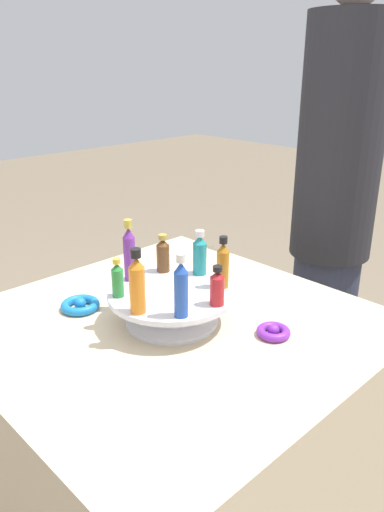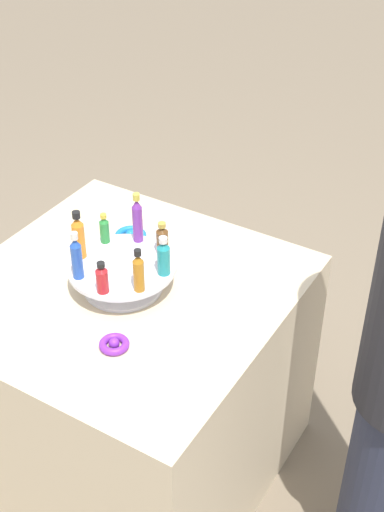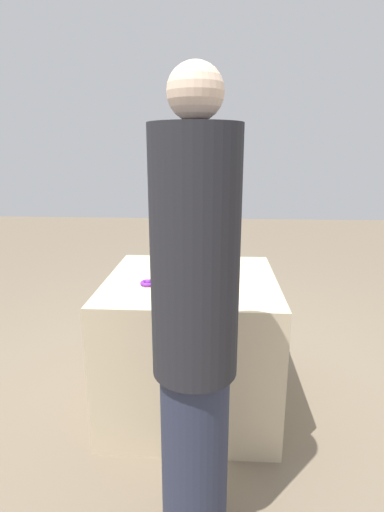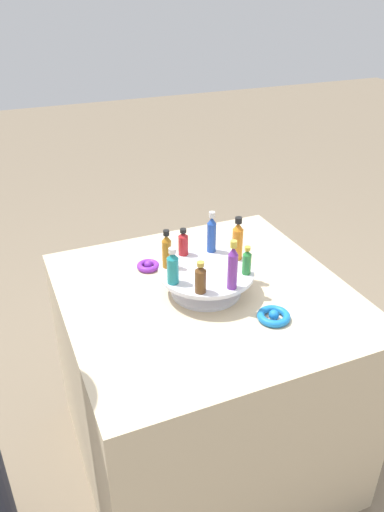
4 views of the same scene
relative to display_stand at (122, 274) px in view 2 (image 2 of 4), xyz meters
The scene contains 13 objects.
ground_plane 0.77m from the display_stand, ahead, with size 12.00×12.00×0.00m, color #756651.
party_table 0.41m from the display_stand, ahead, with size 0.86×0.86×0.72m.
display_stand is the anchor object (origin of this frame).
bottle_teal 0.15m from the display_stand, 102.88° to the left, with size 0.03×0.03×0.11m.
bottle_brown 0.14m from the display_stand, 147.88° to the left, with size 0.03×0.03×0.10m.
bottle_purple 0.16m from the display_stand, 167.12° to the right, with size 0.03×0.03×0.15m.
bottle_green 0.14m from the display_stand, 122.12° to the right, with size 0.03×0.03×0.09m.
bottle_orange 0.15m from the display_stand, 77.12° to the right, with size 0.03×0.03×0.14m.
bottle_blue 0.15m from the display_stand, 32.12° to the right, with size 0.03×0.03×0.14m.
bottle_red 0.14m from the display_stand, 12.88° to the left, with size 0.03×0.03×0.09m.
bottle_amber 0.15m from the display_stand, 57.88° to the left, with size 0.03×0.03×0.12m.
ribbon_bow_purple 0.24m from the display_stand, 30.34° to the left, with size 0.08×0.08×0.03m.
ribbon_bow_blue 0.24m from the display_stand, 149.66° to the right, with size 0.09×0.09×0.03m.
Camera 2 is at (1.20, 0.94, 1.92)m, focal length 50.00 mm.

